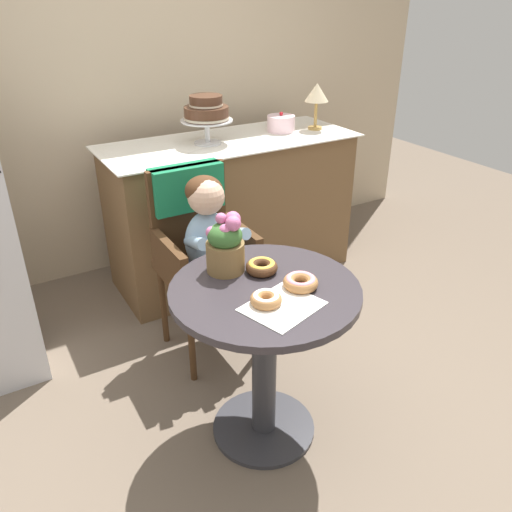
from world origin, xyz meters
The scene contains 14 objects.
ground_plane centered at (0.00, 0.00, 0.00)m, with size 8.00×8.00×0.00m, color #6B5B4C.
back_wall centered at (0.00, 1.85, 1.35)m, with size 4.80×0.10×2.70m, color #C1AD8E.
cafe_table centered at (0.00, 0.00, 0.51)m, with size 0.72×0.72×0.72m.
wicker_chair centered at (0.05, 0.73, 0.64)m, with size 0.42×0.45×0.95m.
seated_child centered at (0.05, 0.57, 0.68)m, with size 0.27×0.32×0.73m.
paper_napkin centered at (-0.02, -0.14, 0.72)m, with size 0.26×0.21×0.00m, color white.
donut_front centered at (-0.06, -0.10, 0.74)m, with size 0.11×0.11×0.04m.
donut_mid centered at (0.11, -0.07, 0.75)m, with size 0.13×0.13×0.05m.
donut_side centered at (0.05, 0.10, 0.75)m, with size 0.13×0.13×0.05m.
flower_vase centered at (-0.06, 0.19, 0.83)m, with size 0.15×0.15×0.24m.
display_counter centered at (0.55, 1.30, 0.45)m, with size 1.56×0.62×0.90m.
tiered_cake_stand centered at (0.40, 1.30, 1.08)m, with size 0.30×0.30×0.27m.
round_layer_cake centered at (0.93, 1.33, 0.95)m, with size 0.18×0.18×0.12m.
table_lamp centered at (1.15, 1.26, 1.12)m, with size 0.15×0.15×0.28m.
Camera 1 is at (-0.85, -1.38, 1.70)m, focal length 35.79 mm.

